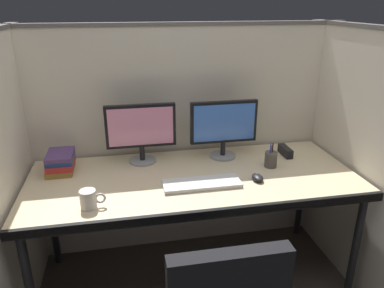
# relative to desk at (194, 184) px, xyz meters

# --- Properties ---
(cubicle_partition_rear) EXTENTS (2.21, 0.06, 1.57)m
(cubicle_partition_rear) POSITION_rel_desk_xyz_m (0.00, 0.46, 0.10)
(cubicle_partition_rear) COLOR beige
(cubicle_partition_rear) RESTS_ON ground
(cubicle_partition_left) EXTENTS (0.06, 1.41, 1.57)m
(cubicle_partition_left) POSITION_rel_desk_xyz_m (-0.99, -0.09, 0.10)
(cubicle_partition_left) COLOR beige
(cubicle_partition_left) RESTS_ON ground
(cubicle_partition_right) EXTENTS (0.06, 1.41, 1.57)m
(cubicle_partition_right) POSITION_rel_desk_xyz_m (0.99, -0.09, 0.10)
(cubicle_partition_right) COLOR beige
(cubicle_partition_right) RESTS_ON ground
(desk) EXTENTS (1.90, 0.80, 0.74)m
(desk) POSITION_rel_desk_xyz_m (0.00, 0.00, 0.00)
(desk) COLOR beige
(desk) RESTS_ON ground
(monitor_left) EXTENTS (0.43, 0.17, 0.37)m
(monitor_left) POSITION_rel_desk_xyz_m (-0.28, 0.27, 0.27)
(monitor_left) COLOR gray
(monitor_left) RESTS_ON desk
(monitor_right) EXTENTS (0.43, 0.17, 0.37)m
(monitor_right) POSITION_rel_desk_xyz_m (0.24, 0.25, 0.27)
(monitor_right) COLOR gray
(monitor_right) RESTS_ON desk
(keyboard_main) EXTENTS (0.43, 0.15, 0.02)m
(keyboard_main) POSITION_rel_desk_xyz_m (0.02, -0.11, 0.06)
(keyboard_main) COLOR silver
(keyboard_main) RESTS_ON desk
(computer_mouse) EXTENTS (0.06, 0.10, 0.04)m
(computer_mouse) POSITION_rel_desk_xyz_m (0.35, -0.11, 0.07)
(computer_mouse) COLOR black
(computer_mouse) RESTS_ON desk
(coffee_mug) EXTENTS (0.13, 0.08, 0.09)m
(coffee_mug) POSITION_rel_desk_xyz_m (-0.57, -0.24, 0.10)
(coffee_mug) COLOR silver
(coffee_mug) RESTS_ON desk
(pen_cup) EXTENTS (0.08, 0.08, 0.16)m
(pen_cup) POSITION_rel_desk_xyz_m (0.49, 0.05, 0.10)
(pen_cup) COLOR #4C4742
(pen_cup) RESTS_ON desk
(red_stapler) EXTENTS (0.04, 0.15, 0.06)m
(red_stapler) POSITION_rel_desk_xyz_m (0.66, 0.20, 0.08)
(red_stapler) COLOR black
(red_stapler) RESTS_ON desk
(book_stack) EXTENTS (0.16, 0.22, 0.12)m
(book_stack) POSITION_rel_desk_xyz_m (-0.76, 0.23, 0.11)
(book_stack) COLOR olive
(book_stack) RESTS_ON desk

